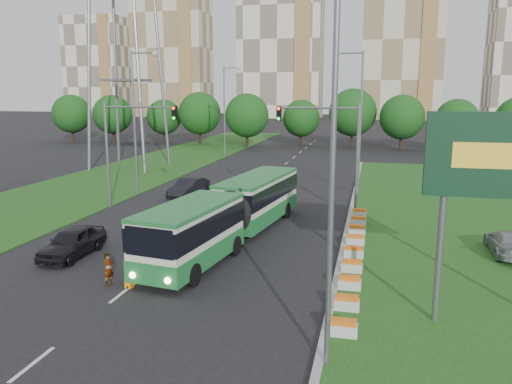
% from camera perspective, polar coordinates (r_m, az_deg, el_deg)
% --- Properties ---
extents(ground, '(360.00, 360.00, 0.00)m').
position_cam_1_polar(ground, '(27.19, -3.34, -7.24)').
color(ground, black).
rests_on(ground, ground).
extents(grass_median, '(14.00, 60.00, 0.15)m').
position_cam_1_polar(grass_median, '(34.24, 22.23, -4.05)').
color(grass_median, '#1F4E16').
rests_on(grass_median, ground).
extents(median_kerb, '(0.30, 60.00, 0.18)m').
position_cam_1_polar(median_kerb, '(33.81, 10.51, -3.54)').
color(median_kerb, '#9C9C9C').
rests_on(median_kerb, ground).
extents(left_verge, '(12.00, 110.00, 0.10)m').
position_cam_1_polar(left_verge, '(56.48, -13.67, 2.24)').
color(left_verge, '#1F4E16').
rests_on(left_verge, ground).
extents(lane_markings, '(0.20, 100.00, 0.01)m').
position_cam_1_polar(lane_markings, '(46.70, 0.14, 0.64)').
color(lane_markings, silver).
rests_on(lane_markings, ground).
extents(flower_planters, '(1.10, 18.10, 0.60)m').
position_cam_1_polar(flower_planters, '(26.78, 11.12, -6.73)').
color(flower_planters, silver).
rests_on(flower_planters, grass_median).
extents(traffic_mast_median, '(5.76, 0.32, 8.00)m').
position_cam_1_polar(traffic_mast_median, '(34.94, 8.90, 5.77)').
color(traffic_mast_median, slate).
rests_on(traffic_mast_median, ground).
extents(traffic_mast_left, '(5.76, 0.32, 8.00)m').
position_cam_1_polar(traffic_mast_left, '(38.25, -14.62, 6.01)').
color(traffic_mast_left, slate).
rests_on(traffic_mast_left, ground).
extents(street_lamps, '(36.00, 60.00, 12.00)m').
position_cam_1_polar(street_lamps, '(36.32, -3.49, 7.12)').
color(street_lamps, slate).
rests_on(street_lamps, ground).
extents(tree_line, '(120.00, 8.00, 9.00)m').
position_cam_1_polar(tree_line, '(79.83, 15.27, 7.94)').
color(tree_line, '#154311').
rests_on(tree_line, ground).
extents(apartment_tower_west, '(26.00, 15.00, 48.00)m').
position_cam_1_polar(apartment_tower_west, '(189.73, -9.55, 15.81)').
color(apartment_tower_west, beige).
rests_on(apartment_tower_west, ground).
extents(apartment_tower_cwest, '(28.00, 15.00, 52.00)m').
position_cam_1_polar(apartment_tower_cwest, '(178.52, 2.90, 16.88)').
color(apartment_tower_cwest, silver).
rests_on(apartment_tower_cwest, ground).
extents(apartment_tower_ceast, '(25.00, 15.00, 50.00)m').
position_cam_1_polar(apartment_tower_ceast, '(175.61, 16.38, 16.22)').
color(apartment_tower_ceast, beige).
rests_on(apartment_tower_ceast, ground).
extents(midrise_west, '(22.00, 14.00, 36.00)m').
position_cam_1_polar(midrise_west, '(202.73, -17.56, 13.45)').
color(midrise_west, silver).
rests_on(midrise_west, ground).
extents(articulated_bus, '(2.69, 17.26, 2.84)m').
position_cam_1_polar(articulated_bus, '(29.31, -2.96, -2.33)').
color(articulated_bus, beige).
rests_on(articulated_bus, ground).
extents(car_left_near, '(1.87, 4.60, 1.57)m').
position_cam_1_polar(car_left_near, '(28.57, -20.26, -5.38)').
color(car_left_near, black).
rests_on(car_left_near, ground).
extents(car_left_far, '(2.29, 4.97, 1.58)m').
position_cam_1_polar(car_left_far, '(42.25, -7.68, 0.49)').
color(car_left_far, black).
rests_on(car_left_far, ground).
extents(car_median, '(1.86, 4.48, 1.30)m').
position_cam_1_polar(car_median, '(29.82, 26.89, -5.20)').
color(car_median, '#93959B').
rests_on(car_median, grass_median).
extents(pedestrian, '(0.50, 0.64, 1.54)m').
position_cam_1_polar(pedestrian, '(23.82, -16.52, -8.48)').
color(pedestrian, gray).
rests_on(pedestrian, ground).
extents(shopping_trolley, '(0.32, 0.34, 0.55)m').
position_cam_1_polar(shopping_trolley, '(23.50, -14.30, -9.93)').
color(shopping_trolley, orange).
rests_on(shopping_trolley, ground).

